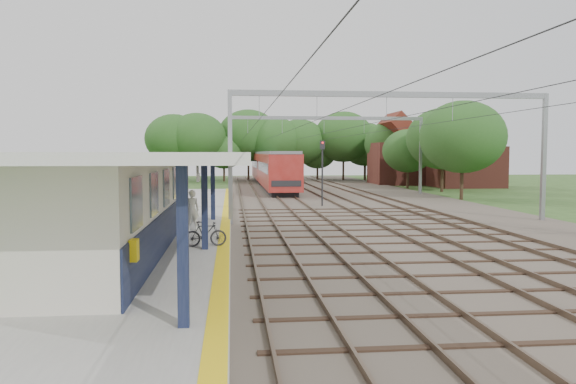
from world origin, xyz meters
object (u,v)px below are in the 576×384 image
bicycle (205,234)px  train (271,168)px  signal_post (322,165)px  person (192,210)px

bicycle → train: bearing=-14.8°
train → signal_post: bearing=-85.8°
bicycle → signal_post: 19.48m
person → bicycle: bearing=88.5°
person → train: train is taller
bicycle → signal_post: bearing=-29.7°
person → signal_post: (8.05, 13.59, 1.72)m
bicycle → train: size_ratio=0.04×
train → bicycle: bearing=-97.2°
signal_post → train: bearing=85.3°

